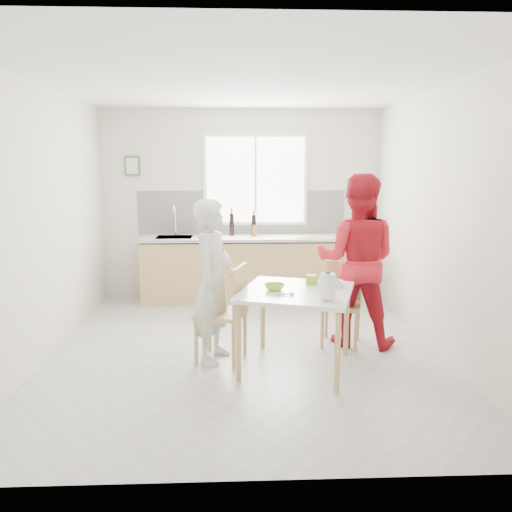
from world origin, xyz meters
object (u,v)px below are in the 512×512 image
Objects in this scene: chair_left at (228,309)px; wine_bottle_a at (232,224)px; chair_far at (342,299)px; person_white at (214,281)px; dining_table at (296,298)px; person_red at (356,261)px; bowl_white at (332,283)px; wine_bottle_b at (254,225)px; bowl_green at (274,287)px; milk_jug at (328,286)px.

chair_left is 3.01× the size of wine_bottle_a.
person_white reaches higher than chair_far.
chair_far reaches higher than dining_table.
person_white is at bearing 32.69° from person_red.
bowl_white is (-0.35, -0.50, -0.12)m from person_red.
dining_table is at bearing -113.20° from chair_far.
dining_table is 2.68m from wine_bottle_a.
wine_bottle_b reaches higher than chair_left.
bowl_green is 0.58m from milk_jug.
wine_bottle_a is at bearing 13.44° from person_white.
bowl_white is (1.01, -0.05, 0.26)m from chair_left.
person_red is 1.13m from milk_jug.
wine_bottle_b is at bearing 5.81° from person_white.
person_white is at bearing 157.96° from bowl_green.
wine_bottle_a is at bearing 99.09° from bowl_green.
dining_table is at bearing -83.22° from wine_bottle_b.
person_white reaches higher than milk_jug.
bowl_green is (0.57, -0.23, -0.01)m from person_white.
person_red is 8.65× the size of bowl_white.
bowl_white reaches higher than dining_table.
chair_left is at bearing -141.52° from chair_far.
person_red is 7.61× the size of milk_jug.
wine_bottle_a reaches higher than bowl_white.
person_white is at bearing -93.95° from wine_bottle_a.
wine_bottle_b is (0.34, 2.35, 0.54)m from chair_left.
wine_bottle_b is at bearing -4.22° from wine_bottle_a.
wine_bottle_a is (0.03, 2.38, 0.55)m from chair_left.
dining_table is 0.68× the size of person_red.
chair_far is 1.46m from person_white.
dining_table is 0.40m from bowl_white.
wine_bottle_b is (-0.10, 2.55, 0.28)m from bowl_green.
person_red reaches higher than wine_bottle_a.
chair_far is 0.55× the size of person_white.
bowl_white is at bearing 92.54° from milk_jug.
bowl_green is at bearing 176.65° from dining_table.
bowl_white is at bearing -77.36° from person_white.
person_red reaches higher than chair_left.
person_white is (-1.36, -0.43, 0.31)m from chair_far.
person_white is at bearing 162.61° from dining_table.
bowl_white is (0.57, 0.14, -0.00)m from bowl_green.
bowl_green is at bearing 84.02° from chair_left.
bowl_white is at bearing 13.57° from bowl_green.
dining_table is 0.99m from person_red.
bowl_green is (-0.78, -0.66, 0.31)m from chair_far.
chair_left is (-0.65, 0.20, -0.15)m from dining_table.
bowl_green is 0.58× the size of wine_bottle_a.
wine_bottle_a is (-1.19, 1.91, 0.60)m from chair_far.
wine_bottle_a is at bearing -37.97° from person_red.
person_red reaches higher than dining_table.
bowl_green is 0.62× the size of wine_bottle_b.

